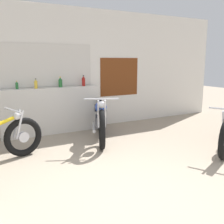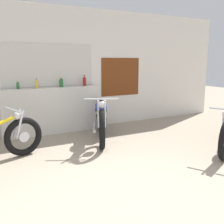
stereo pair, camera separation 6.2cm
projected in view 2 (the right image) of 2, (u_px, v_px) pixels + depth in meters
The scene contains 8 objects.
ground_plane at pixel (125, 208), 2.89m from camera, with size 24.00×24.00×0.00m, color gray.
wall_back at pixel (42, 70), 5.76m from camera, with size 10.00×0.07×2.80m.
sill_counter at pixel (53, 110), 5.84m from camera, with size 2.18×0.28×1.03m.
bottle_leftmost at pixel (18, 85), 5.42m from camera, with size 0.06×0.06×0.17m.
bottle_left_center at pixel (37, 84), 5.54m from camera, with size 0.07×0.07×0.21m.
bottle_center at pixel (61, 82), 5.81m from camera, with size 0.08×0.08×0.23m.
bottle_right_center at pixel (84, 81), 6.08m from camera, with size 0.08×0.08×0.25m.
motorcycle_blue at pixel (101, 118), 5.43m from camera, with size 1.00×1.96×0.93m.
Camera 2 is at (-1.35, -2.26, 1.61)m, focal length 42.00 mm.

